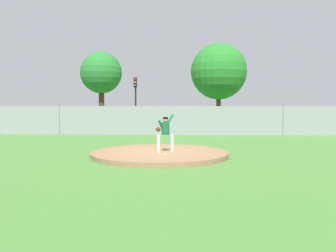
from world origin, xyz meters
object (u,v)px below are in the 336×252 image
(parked_car_teal, at_px, (201,121))
(pitcher_youth, at_px, (165,131))
(traffic_light_near, at_px, (136,93))
(parked_car_silver, at_px, (134,120))
(baseball, at_px, (165,154))
(parked_car_burgundy, at_px, (281,121))
(parked_car_slate, at_px, (26,120))
(parked_car_champagne, at_px, (73,120))
(traffic_cone_orange, at_px, (52,126))
(parked_car_red, at_px, (312,120))

(parked_car_teal, bearing_deg, pitcher_youth, -98.56)
(traffic_light_near, bearing_deg, parked_car_silver, -84.07)
(baseball, relative_size, parked_car_burgundy, 0.02)
(parked_car_slate, distance_m, traffic_light_near, 9.68)
(pitcher_youth, bearing_deg, parked_car_silver, 102.63)
(pitcher_youth, bearing_deg, parked_car_slate, 130.46)
(parked_car_champagne, relative_size, traffic_cone_orange, 7.89)
(parked_car_teal, height_order, parked_car_burgundy, parked_car_teal)
(parked_car_silver, distance_m, parked_car_red, 14.45)
(parked_car_burgundy, height_order, traffic_cone_orange, parked_car_burgundy)
(baseball, distance_m, parked_car_silver, 16.23)
(parked_car_burgundy, relative_size, parked_car_slate, 0.97)
(pitcher_youth, bearing_deg, traffic_light_near, 101.38)
(baseball, xyz_separation_m, parked_car_slate, (-12.16, 15.14, 0.59))
(parked_car_burgundy, bearing_deg, parked_car_slate, 179.98)
(traffic_cone_orange, height_order, traffic_light_near, traffic_light_near)
(parked_car_teal, bearing_deg, traffic_cone_orange, 173.41)
(parked_car_silver, height_order, traffic_light_near, traffic_light_near)
(parked_car_teal, relative_size, traffic_light_near, 0.98)
(parked_car_slate, bearing_deg, pitcher_youth, -49.54)
(pitcher_youth, relative_size, parked_car_teal, 0.35)
(baseball, xyz_separation_m, traffic_light_near, (-3.76, 19.35, 2.88))
(parked_car_silver, xyz_separation_m, parked_car_teal, (5.48, -0.76, -0.01))
(baseball, distance_m, traffic_cone_orange, 19.63)
(parked_car_silver, height_order, parked_car_burgundy, parked_car_silver)
(pitcher_youth, distance_m, baseball, 1.26)
(parked_car_champagne, bearing_deg, baseball, -61.82)
(parked_car_red, bearing_deg, baseball, -124.83)
(parked_car_red, bearing_deg, parked_car_burgundy, -164.15)
(baseball, distance_m, parked_car_teal, 15.26)
(baseball, height_order, traffic_cone_orange, traffic_cone_orange)
(baseball, height_order, traffic_light_near, traffic_light_near)
(parked_car_teal, bearing_deg, parked_car_slate, 179.85)
(pitcher_youth, relative_size, parked_car_red, 0.38)
(pitcher_youth, distance_m, parked_car_teal, 14.33)
(parked_car_burgundy, distance_m, traffic_light_near, 13.06)
(parked_car_teal, height_order, traffic_cone_orange, parked_car_teal)
(parked_car_champagne, bearing_deg, parked_car_teal, -3.84)
(pitcher_youth, relative_size, traffic_light_near, 0.35)
(pitcher_youth, height_order, parked_car_champagne, pitcher_youth)
(traffic_cone_orange, bearing_deg, parked_car_slate, -138.69)
(parked_car_teal, distance_m, parked_car_red, 9.01)
(baseball, bearing_deg, pitcher_youth, 92.97)
(parked_car_silver, relative_size, parked_car_red, 1.04)
(parked_car_champagne, distance_m, parked_car_slate, 3.75)
(parked_car_slate, xyz_separation_m, traffic_cone_orange, (1.62, 1.42, -0.55))
(pitcher_youth, bearing_deg, parked_car_champagne, 119.52)
(parked_car_slate, height_order, parked_car_red, parked_car_slate)
(parked_car_slate, xyz_separation_m, traffic_light_near, (8.40, 4.21, 2.29))
(parked_car_teal, height_order, parked_car_slate, parked_car_slate)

